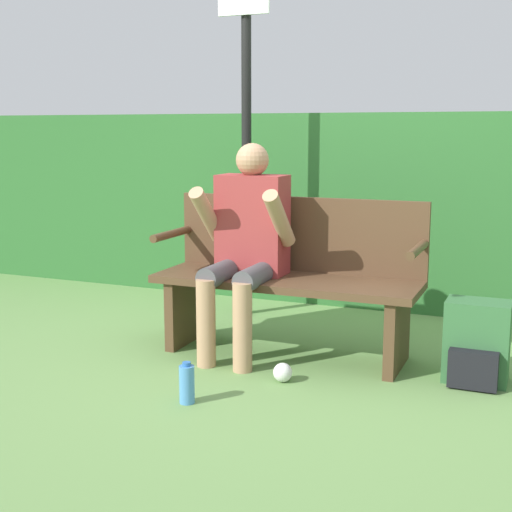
{
  "coord_description": "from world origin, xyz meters",
  "views": [
    {
      "loc": [
        1.42,
        -3.88,
        1.35
      ],
      "look_at": [
        -0.15,
        -0.1,
        0.61
      ],
      "focal_mm": 50.0,
      "sensor_mm": 36.0,
      "label": 1
    }
  ],
  "objects_px": {
    "backpack": "(476,344)",
    "signpost": "(246,131)",
    "person_seated": "(246,238)",
    "water_bottle": "(187,384)",
    "park_bench": "(290,277)",
    "parked_car": "(298,159)"
  },
  "relations": [
    {
      "from": "water_bottle",
      "to": "parked_car",
      "type": "distance_m",
      "value": 14.17
    },
    {
      "from": "backpack",
      "to": "signpost",
      "type": "xyz_separation_m",
      "value": [
        -1.71,
        0.86,
        1.12
      ]
    },
    {
      "from": "backpack",
      "to": "parked_car",
      "type": "xyz_separation_m",
      "value": [
        -5.44,
        12.68,
        0.4
      ]
    },
    {
      "from": "park_bench",
      "to": "parked_car",
      "type": "bearing_deg",
      "value": 109.01
    },
    {
      "from": "backpack",
      "to": "signpost",
      "type": "relative_size",
      "value": 0.19
    },
    {
      "from": "backpack",
      "to": "person_seated",
      "type": "bearing_deg",
      "value": 179.93
    },
    {
      "from": "park_bench",
      "to": "person_seated",
      "type": "relative_size",
      "value": 1.25
    },
    {
      "from": "person_seated",
      "to": "parked_car",
      "type": "xyz_separation_m",
      "value": [
        -4.09,
        12.68,
        -0.09
      ]
    },
    {
      "from": "signpost",
      "to": "park_bench",
      "type": "bearing_deg",
      "value": -50.85
    },
    {
      "from": "park_bench",
      "to": "backpack",
      "type": "xyz_separation_m",
      "value": [
        1.11,
        -0.11,
        -0.26
      ]
    },
    {
      "from": "person_seated",
      "to": "parked_car",
      "type": "bearing_deg",
      "value": 107.89
    },
    {
      "from": "person_seated",
      "to": "signpost",
      "type": "xyz_separation_m",
      "value": [
        -0.37,
        0.86,
        0.62
      ]
    },
    {
      "from": "water_bottle",
      "to": "park_bench",
      "type": "bearing_deg",
      "value": 79.18
    },
    {
      "from": "parked_car",
      "to": "park_bench",
      "type": "bearing_deg",
      "value": 179.07
    },
    {
      "from": "backpack",
      "to": "signpost",
      "type": "bearing_deg",
      "value": 153.39
    },
    {
      "from": "water_bottle",
      "to": "signpost",
      "type": "xyz_separation_m",
      "value": [
        -0.42,
        1.72,
        1.23
      ]
    },
    {
      "from": "water_bottle",
      "to": "backpack",
      "type": "bearing_deg",
      "value": 33.66
    },
    {
      "from": "water_bottle",
      "to": "parked_car",
      "type": "height_order",
      "value": "parked_car"
    },
    {
      "from": "person_seated",
      "to": "backpack",
      "type": "xyz_separation_m",
      "value": [
        1.34,
        -0.0,
        -0.49
      ]
    },
    {
      "from": "park_bench",
      "to": "water_bottle",
      "type": "xyz_separation_m",
      "value": [
        -0.19,
        -0.98,
        -0.37
      ]
    },
    {
      "from": "park_bench",
      "to": "water_bottle",
      "type": "distance_m",
      "value": 1.06
    },
    {
      "from": "backpack",
      "to": "water_bottle",
      "type": "relative_size",
      "value": 2.1
    }
  ]
}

